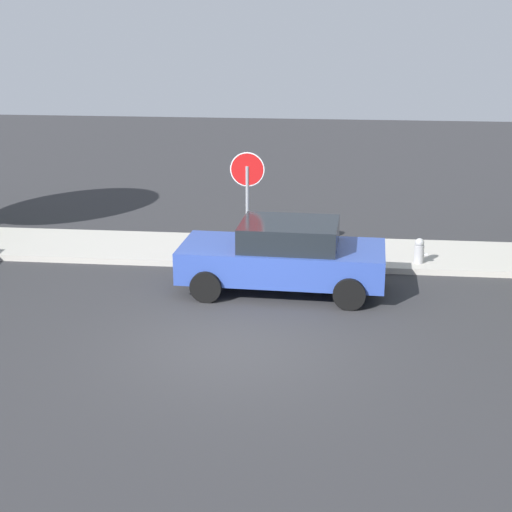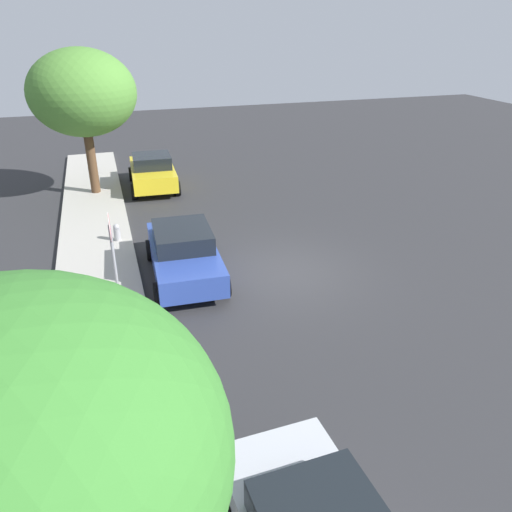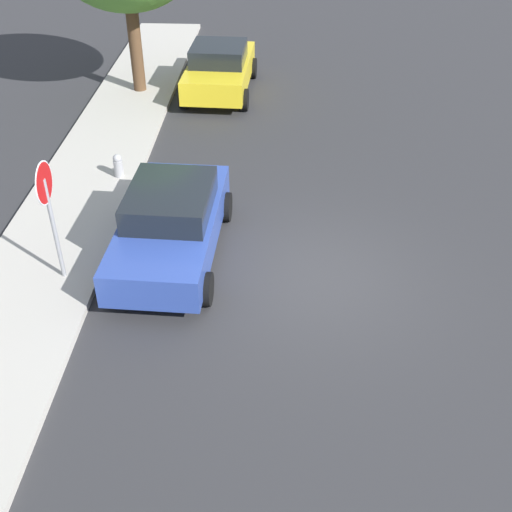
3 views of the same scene
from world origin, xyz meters
TOP-DOWN VIEW (x-y plane):
  - ground_plane at (0.00, 0.00)m, footprint 60.00×60.00m
  - sidewalk_curb at (0.00, 5.34)m, footprint 32.00×2.37m
  - stop_sign at (-0.35, 4.81)m, footprint 0.79×0.08m
  - parked_car_blue at (0.64, 2.87)m, footprint 4.26×2.16m
  - parked_car_yellow at (9.31, 2.73)m, footprint 3.98×2.16m
  - fire_hydrant at (3.57, 4.62)m, footprint 0.30×0.22m

SIDE VIEW (x-z plane):
  - ground_plane at x=0.00m, z-range 0.00..0.00m
  - sidewalk_curb at x=0.00m, z-range 0.00..0.14m
  - fire_hydrant at x=3.57m, z-range 0.00..0.72m
  - parked_car_blue at x=0.64m, z-range 0.02..1.49m
  - parked_car_yellow at x=9.31m, z-range 0.00..1.51m
  - stop_sign at x=-0.35m, z-range 0.48..3.04m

